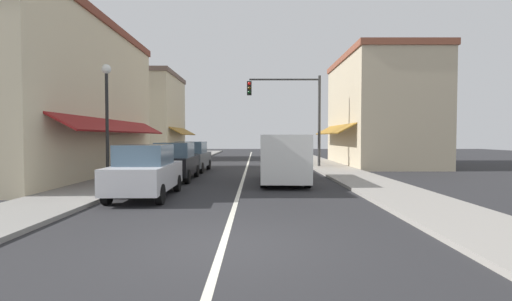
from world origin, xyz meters
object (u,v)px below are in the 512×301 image
parked_car_second_left (177,162)px  parked_car_third_left (194,157)px  van_in_lane (285,157)px  traffic_signal_mast_arm (297,105)px  street_lamp_left_near (109,106)px  parked_car_nearest_left (147,171)px

parked_car_second_left → parked_car_third_left: size_ratio=1.00×
van_in_lane → parked_car_second_left: bearing=169.9°
traffic_signal_mast_arm → street_lamp_left_near: size_ratio=1.27×
parked_car_second_left → street_lamp_left_near: (-1.86, -3.28, 2.34)m
parked_car_nearest_left → van_in_lane: 6.32m
van_in_lane → traffic_signal_mast_arm: size_ratio=0.86×
parked_car_nearest_left → parked_car_second_left: bearing=89.7°
traffic_signal_mast_arm → parked_car_second_left: bearing=-132.0°
traffic_signal_mast_arm → parked_car_third_left: bearing=-158.0°
parked_car_second_left → traffic_signal_mast_arm: 10.06m
traffic_signal_mast_arm → street_lamp_left_near: 13.27m
parked_car_third_left → street_lamp_left_near: size_ratio=0.87×
van_in_lane → traffic_signal_mast_arm: 8.76m
parked_car_third_left → traffic_signal_mast_arm: (6.38, 2.57, 3.24)m
parked_car_nearest_left → parked_car_second_left: 5.01m
van_in_lane → street_lamp_left_near: 7.52m
parked_car_nearest_left → traffic_signal_mast_arm: (6.27, 12.10, 3.24)m
van_in_lane → street_lamp_left_near: bearing=-160.3°
parked_car_nearest_left → parked_car_second_left: (-0.10, 5.01, 0.00)m
parked_car_third_left → street_lamp_left_near: 8.34m
street_lamp_left_near → parked_car_third_left: bearing=76.6°
parked_car_third_left → parked_car_second_left: bearing=-88.6°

